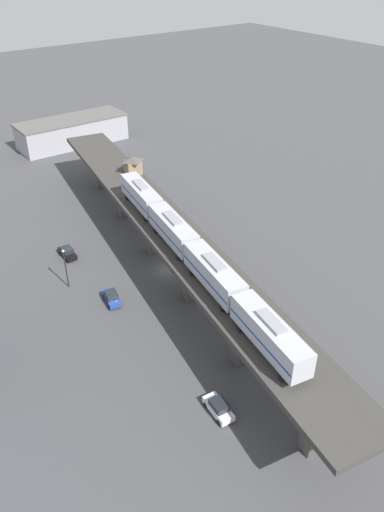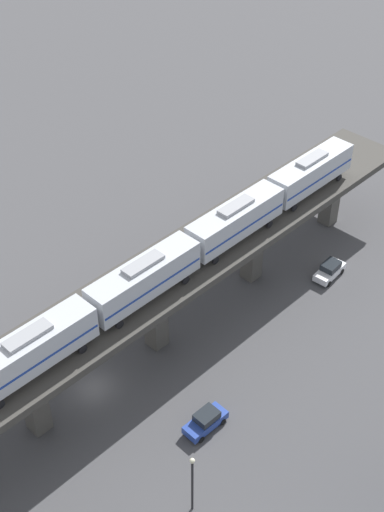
# 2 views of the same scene
# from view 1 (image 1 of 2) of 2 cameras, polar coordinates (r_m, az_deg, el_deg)

# --- Properties ---
(ground_plane) EXTENTS (400.00, 400.00, 0.00)m
(ground_plane) POSITION_cam_1_polar(r_m,az_deg,el_deg) (83.56, -2.85, -1.62)
(ground_plane) COLOR #424244
(elevated_viaduct) EXTENTS (24.89, 92.00, 8.84)m
(elevated_viaduct) POSITION_cam_1_polar(r_m,az_deg,el_deg) (79.38, -2.94, 2.80)
(elevated_viaduct) COLOR #393733
(elevated_viaduct) RESTS_ON ground
(subway_train) EXTENTS (11.76, 49.49, 4.45)m
(subway_train) POSITION_cam_1_polar(r_m,az_deg,el_deg) (67.47, 0.00, 0.74)
(subway_train) COLOR #ADB2BA
(subway_train) RESTS_ON elevated_viaduct
(signal_hut) EXTENTS (3.75, 3.75, 3.40)m
(signal_hut) POSITION_cam_1_polar(r_m,az_deg,el_deg) (96.53, -6.77, 10.33)
(signal_hut) COLOR #8C7251
(signal_hut) RESTS_ON elevated_viaduct
(street_car_black) EXTENTS (1.98, 4.42, 1.89)m
(street_car_black) POSITION_cam_1_polar(r_m,az_deg,el_deg) (88.99, -14.06, 0.40)
(street_car_black) COLOR black
(street_car_black) RESTS_ON ground
(street_car_blue) EXTENTS (2.66, 4.68, 1.89)m
(street_car_blue) POSITION_cam_1_polar(r_m,az_deg,el_deg) (76.87, -9.17, -4.68)
(street_car_blue) COLOR #233D93
(street_car_blue) RESTS_ON ground
(street_car_white) EXTENTS (2.32, 4.57, 1.89)m
(street_car_white) POSITION_cam_1_polar(r_m,az_deg,el_deg) (60.69, 3.06, -16.92)
(street_car_white) COLOR silver
(street_car_white) RESTS_ON ground
(delivery_truck) EXTENTS (5.34, 7.42, 3.20)m
(delivery_truck) POSITION_cam_1_polar(r_m,az_deg,el_deg) (103.33, -4.56, 6.63)
(delivery_truck) COLOR #333338
(delivery_truck) RESTS_ON ground
(street_lamp) EXTENTS (0.44, 0.44, 6.94)m
(street_lamp) POSITION_cam_1_polar(r_m,az_deg,el_deg) (79.73, -14.27, -1.05)
(street_lamp) COLOR black
(street_lamp) RESTS_ON ground
(warehouse_building) EXTENTS (28.63, 10.39, 6.80)m
(warehouse_building) POSITION_cam_1_polar(r_m,az_deg,el_deg) (139.75, -13.52, 13.68)
(warehouse_building) COLOR #99999E
(warehouse_building) RESTS_ON ground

